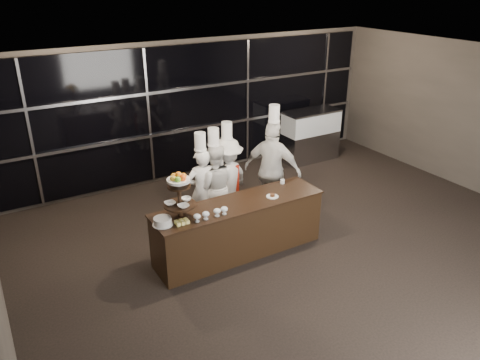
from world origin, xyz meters
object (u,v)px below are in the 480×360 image
chef_a (202,189)px  chef_d (272,170)px  chef_b (215,185)px  buffet_counter (239,228)px  chef_c (227,179)px  display_case (311,133)px  layer_cake (163,221)px  display_stand (179,193)px

chef_a → chef_d: (1.34, -0.22, 0.15)m
chef_b → chef_d: bearing=-11.5°
buffet_counter → chef_a: bearing=98.4°
chef_a → chef_c: 0.59m
chef_a → display_case: bearing=24.4°
chef_d → chef_b: bearing=168.5°
layer_cake → chef_a: (1.15, 1.07, -0.18)m
chef_b → chef_d: chef_d is taller
buffet_counter → chef_b: bearing=84.2°
buffet_counter → layer_cake: size_ratio=9.47×
chef_c → layer_cake: bearing=-145.6°
buffet_counter → chef_d: chef_d is taller
chef_b → chef_c: bearing=20.0°
display_stand → chef_a: 1.43m
display_case → chef_c: bearing=-153.5°
buffet_counter → chef_b: 1.08m
buffet_counter → chef_c: 1.26m
layer_cake → chef_b: 1.78m
chef_c → chef_d: bearing=-24.0°
chef_c → chef_d: size_ratio=0.87×
display_case → layer_cake: bearing=-150.6°
display_stand → chef_d: size_ratio=0.35×
buffet_counter → display_case: display_case is taller
chef_c → display_case: bearing=26.5°
buffet_counter → chef_b: chef_b is taller
chef_b → chef_a: bearing=-179.6°
display_case → chef_c: size_ratio=0.75×
buffet_counter → chef_a: size_ratio=1.57×
chef_a → chef_c: bearing=11.7°
chef_a → chef_d: chef_d is taller
layer_cake → display_case: bearing=29.4°
layer_cake → chef_d: bearing=18.8°
layer_cake → display_case: size_ratio=0.21×
layer_cake → buffet_counter: bearing=2.2°
display_case → chef_d: (-2.46, -1.94, 0.25)m
display_case → chef_d: size_ratio=0.65×
buffet_counter → chef_c: (0.43, 1.14, 0.33)m
layer_cake → chef_a: bearing=42.8°
chef_d → display_stand: bearing=-160.0°
layer_cake → chef_c: bearing=34.4°
buffet_counter → chef_a: (-0.15, 1.02, 0.33)m
display_stand → chef_a: size_ratio=0.41×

